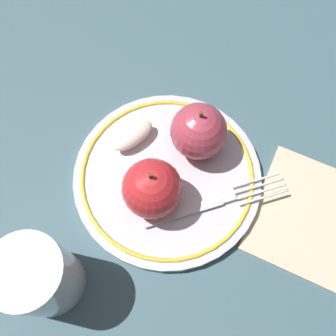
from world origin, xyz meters
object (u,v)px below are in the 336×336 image
apple_red_whole (199,131)px  drinking_glass (39,277)px  napkin_folded (313,217)px  apple_slice_front (133,136)px  plate (168,176)px  apple_second_whole (152,189)px  fork (211,203)px

apple_red_whole → drinking_glass: 0.25m
napkin_folded → apple_slice_front: bearing=12.9°
plate → napkin_folded: 0.19m
plate → apple_second_whole: size_ratio=3.04×
apple_slice_front → drinking_glass: (-0.04, 0.20, 0.03)m
plate → napkin_folded: plate is taller
napkin_folded → apple_red_whole: bearing=3.8°
fork → napkin_folded: (-0.11, -0.07, -0.01)m
plate → apple_second_whole: (-0.00, 0.04, 0.04)m
fork → napkin_folded: fork is taller
plate → drinking_glass: drinking_glass is taller
apple_second_whole → napkin_folded: apple_second_whole is taller
napkin_folded → plate: bearing=21.1°
apple_red_whole → napkin_folded: 0.18m
apple_red_whole → apple_second_whole: bearing=90.4°
plate → fork: size_ratio=1.51×
apple_slice_front → fork: bearing=97.5°
apple_second_whole → apple_slice_front: apple_second_whole is taller
plate → napkin_folded: (-0.18, -0.07, -0.01)m
plate → drinking_glass: 0.19m
apple_red_whole → apple_second_whole: 0.09m
apple_red_whole → drinking_glass: (0.03, 0.24, 0.00)m
fork → plate: bearing=126.1°
drinking_glass → napkin_folded: 0.33m
drinking_glass → napkin_folded: drinking_glass is taller
plate → apple_red_whole: 0.07m
drinking_glass → apple_slice_front: bearing=-79.0°
fork → napkin_folded: size_ratio=1.04×
apple_second_whole → drinking_glass: drinking_glass is taller
fork → drinking_glass: bearing=-171.0°
apple_slice_front → apple_second_whole: bearing=68.0°
plate → apple_slice_front: apple_slice_front is taller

